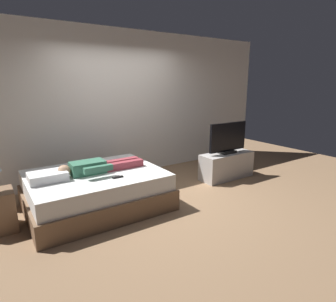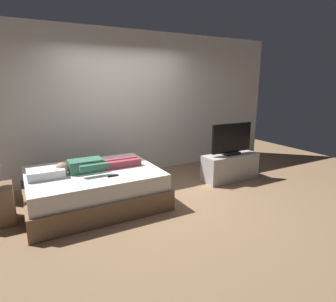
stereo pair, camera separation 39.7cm
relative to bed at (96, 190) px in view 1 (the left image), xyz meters
name	(u,v)px [view 1 (the left image)]	position (x,y,z in m)	size (l,w,h in m)	color
ground_plane	(161,199)	(0.95, -0.28, -0.26)	(10.00, 10.00, 0.00)	#8C6B4C
back_wall	(136,104)	(1.35, 1.26, 1.14)	(6.40, 0.10, 2.80)	silver
bed	(96,190)	(0.00, 0.00, 0.00)	(1.94, 1.54, 0.54)	brown
pillow	(48,177)	(-0.65, 0.00, 0.34)	(0.48, 0.34, 0.12)	white
person	(97,167)	(0.03, 0.00, 0.36)	(1.26, 0.46, 0.18)	#387056
remote	(118,177)	(0.18, -0.40, 0.29)	(0.15, 0.04, 0.02)	black
tv_stand	(226,166)	(2.56, -0.13, -0.01)	(1.10, 0.40, 0.50)	#B7B2AD
tv	(228,139)	(2.56, -0.13, 0.52)	(0.88, 0.20, 0.59)	black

